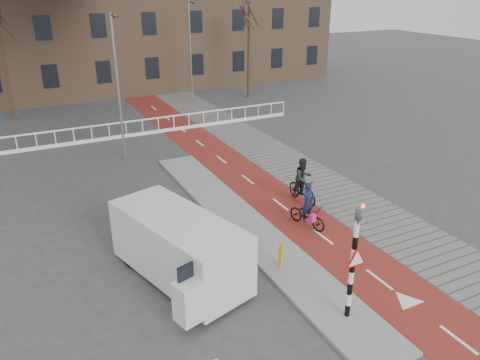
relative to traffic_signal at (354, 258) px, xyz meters
name	(u,v)px	position (x,y,z in m)	size (l,w,h in m)	color
ground	(322,276)	(0.60, 2.02, -1.99)	(120.00, 120.00, 0.00)	#38383A
bike_lane	(230,166)	(2.10, 12.02, -1.98)	(2.50, 60.00, 0.01)	maroon
sidewalk	(277,157)	(4.90, 12.02, -1.98)	(3.00, 60.00, 0.01)	slate
curb_island	(245,225)	(-0.10, 6.02, -1.93)	(1.80, 16.00, 0.12)	gray
traffic_signal	(354,258)	(0.00, 0.00, 0.00)	(0.80, 0.80, 3.68)	black
bollard	(281,255)	(-0.37, 2.95, -1.46)	(0.12, 0.12, 0.83)	#CD9F0B
cyclist_near	(308,212)	(2.03, 4.97, -1.38)	(1.01, 1.80, 1.80)	black
cyclist_far	(303,184)	(3.05, 6.87, -1.17)	(0.87, 1.84, 1.95)	black
van	(179,247)	(-3.45, 4.00, -0.88)	(3.26, 5.27, 2.11)	silver
railing	(74,139)	(-4.40, 19.02, -1.68)	(28.00, 0.10, 0.99)	silver
tree_mid	(3,60)	(-7.21, 26.19, 1.99)	(0.22, 0.22, 7.95)	black
tree_right	(249,51)	(9.99, 25.01, 1.63)	(0.21, 0.21, 7.24)	black
streetlight_near	(118,90)	(-2.39, 15.39, 1.67)	(0.12, 0.12, 7.32)	slate
streetlight_right	(191,52)	(5.55, 26.03, 1.68)	(0.12, 0.12, 7.35)	slate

